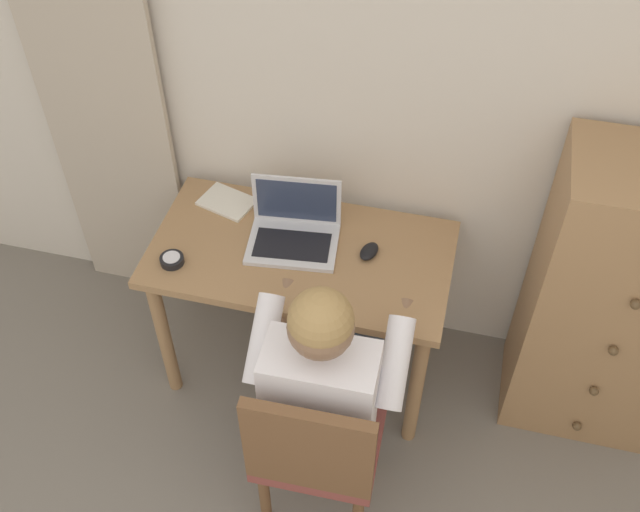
# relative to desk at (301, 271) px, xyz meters

# --- Properties ---
(wall_back) EXTENTS (4.80, 0.05, 2.50)m
(wall_back) POSITION_rel_desk_xyz_m (0.47, 0.38, 0.64)
(wall_back) COLOR beige
(wall_back) RESTS_ON ground_plane
(curtain_panel) EXTENTS (0.54, 0.03, 2.28)m
(curtain_panel) POSITION_rel_desk_xyz_m (-0.89, 0.31, 0.52)
(curtain_panel) COLOR #BCAD99
(curtain_panel) RESTS_ON ground_plane
(desk) EXTENTS (1.15, 0.61, 0.73)m
(desk) POSITION_rel_desk_xyz_m (0.00, 0.00, 0.00)
(desk) COLOR #9E754C
(desk) RESTS_ON ground_plane
(dresser) EXTENTS (0.60, 0.46, 1.27)m
(dresser) POSITION_rel_desk_xyz_m (1.17, 0.10, 0.02)
(dresser) COLOR #9E754C
(dresser) RESTS_ON ground_plane
(chair) EXTENTS (0.43, 0.41, 0.87)m
(chair) POSITION_rel_desk_xyz_m (0.22, -0.66, -0.13)
(chair) COLOR brown
(chair) RESTS_ON ground_plane
(person_seated) EXTENTS (0.54, 0.59, 1.19)m
(person_seated) POSITION_rel_desk_xyz_m (0.22, -0.48, 0.05)
(person_seated) COLOR #6B84AD
(person_seated) RESTS_ON ground_plane
(laptop) EXTENTS (0.37, 0.29, 0.24)m
(laptop) POSITION_rel_desk_xyz_m (-0.04, 0.06, 0.16)
(laptop) COLOR silver
(laptop) RESTS_ON desk
(computer_mouse) EXTENTS (0.09, 0.11, 0.03)m
(computer_mouse) POSITION_rel_desk_xyz_m (0.25, 0.05, 0.13)
(computer_mouse) COLOR black
(computer_mouse) RESTS_ON desk
(desk_clock) EXTENTS (0.09, 0.09, 0.03)m
(desk_clock) POSITION_rel_desk_xyz_m (-0.45, -0.17, 0.13)
(desk_clock) COLOR black
(desk_clock) RESTS_ON desk
(notebook_pad) EXTENTS (0.24, 0.20, 0.01)m
(notebook_pad) POSITION_rel_desk_xyz_m (-0.36, 0.19, 0.12)
(notebook_pad) COLOR silver
(notebook_pad) RESTS_ON desk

